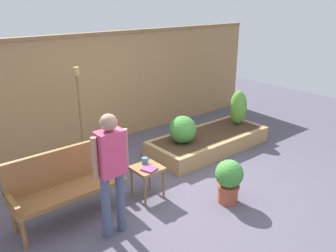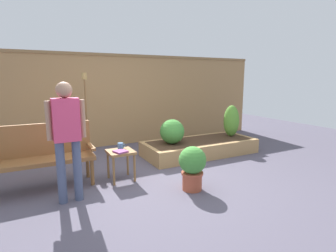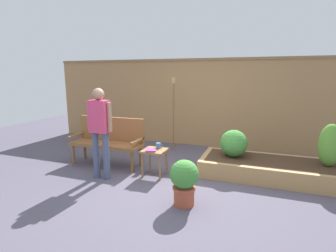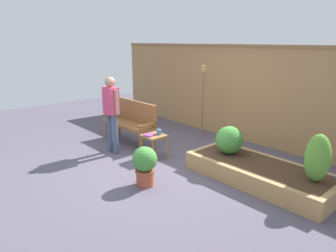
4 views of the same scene
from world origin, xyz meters
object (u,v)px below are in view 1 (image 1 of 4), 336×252
object	(u,v)px
shrub_near_bench	(183,130)
tiki_torch	(79,99)
cup_on_table	(145,161)
book_on_table	(149,169)
garden_bench	(65,180)
side_table	(147,172)
shrub_far_corner	(238,108)
potted_boxwood	(229,179)
person_by_bench	(111,165)

from	to	relation	value
shrub_near_bench	tiki_torch	size ratio (longest dim) A/B	0.29
cup_on_table	shrub_near_bench	size ratio (longest dim) A/B	0.27
book_on_table	shrub_near_bench	size ratio (longest dim) A/B	0.38
book_on_table	shrub_near_bench	world-z (taller)	shrub_near_bench
garden_bench	side_table	size ratio (longest dim) A/B	3.00
side_table	book_on_table	distance (m)	0.13
book_on_table	shrub_near_bench	distance (m)	1.52
shrub_far_corner	garden_bench	bearing A→B (deg)	-174.18
garden_bench	side_table	xyz separation A→B (m)	(1.11, -0.27, -0.15)
side_table	potted_boxwood	distance (m)	1.16
garden_bench	book_on_table	xyz separation A→B (m)	(1.08, -0.36, -0.05)
tiki_torch	person_by_bench	distance (m)	2.13
potted_boxwood	person_by_bench	distance (m)	1.76
shrub_far_corner	tiki_torch	distance (m)	3.19
cup_on_table	tiki_torch	world-z (taller)	tiki_torch
garden_bench	shrub_far_corner	size ratio (longest dim) A/B	2.04
side_table	potted_boxwood	world-z (taller)	potted_boxwood
book_on_table	side_table	bearing A→B (deg)	54.70
side_table	garden_bench	bearing A→B (deg)	166.13
potted_boxwood	shrub_near_bench	xyz separation A→B (m)	(0.48, 1.51, 0.18)
garden_bench	tiki_torch	distance (m)	1.73
cup_on_table	person_by_bench	size ratio (longest dim) A/B	0.08
side_table	tiki_torch	world-z (taller)	tiki_torch
book_on_table	shrub_far_corner	size ratio (longest dim) A/B	0.27
garden_bench	person_by_bench	size ratio (longest dim) A/B	0.92
cup_on_table	person_by_bench	bearing A→B (deg)	-148.47
garden_bench	tiki_torch	xyz separation A→B (m)	(0.91, 1.34, 0.62)
shrub_far_corner	person_by_bench	world-z (taller)	person_by_bench
book_on_table	tiki_torch	size ratio (longest dim) A/B	0.11
tiki_torch	book_on_table	bearing A→B (deg)	-84.10
garden_bench	cup_on_table	xyz separation A→B (m)	(1.15, -0.17, -0.01)
tiki_torch	shrub_near_bench	bearing A→B (deg)	-32.25
book_on_table	potted_boxwood	world-z (taller)	potted_boxwood
side_table	tiki_torch	xyz separation A→B (m)	(-0.20, 1.61, 0.77)
book_on_table	person_by_bench	xyz separation A→B (m)	(-0.79, -0.33, 0.44)
book_on_table	shrub_far_corner	bearing A→B (deg)	-2.08
garden_bench	potted_boxwood	distance (m)	2.22
book_on_table	tiki_torch	bearing A→B (deg)	78.75
garden_bench	cup_on_table	bearing A→B (deg)	-8.53
shrub_near_bench	person_by_bench	xyz separation A→B (m)	(-2.10, -1.09, 0.39)
side_table	person_by_bench	distance (m)	1.06
potted_boxwood	side_table	bearing A→B (deg)	133.53
potted_boxwood	person_by_bench	xyz separation A→B (m)	(-1.62, 0.42, 0.57)
person_by_bench	shrub_near_bench	bearing A→B (deg)	27.53
side_table	cup_on_table	world-z (taller)	cup_on_table
side_table	tiki_torch	bearing A→B (deg)	97.22
shrub_far_corner	shrub_near_bench	bearing A→B (deg)	180.00
cup_on_table	potted_boxwood	xyz separation A→B (m)	(0.76, -0.94, -0.16)
potted_boxwood	garden_bench	bearing A→B (deg)	149.72
shrub_near_bench	shrub_far_corner	bearing A→B (deg)	0.00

